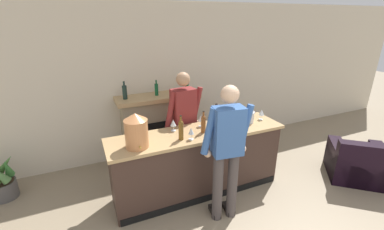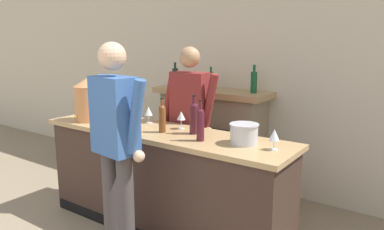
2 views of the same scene
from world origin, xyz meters
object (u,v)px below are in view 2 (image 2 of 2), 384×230
object	(u,v)px
copper_dispenser	(88,99)
ice_bucket_steel	(244,134)
wine_glass_mid_counter	(113,106)
fireplace_stone	(212,137)
wine_bottle_chardonnay_pale	(194,117)
wine_glass_near_bucket	(148,112)
wine_glass_front_left	(132,119)
person_bartender	(190,123)
wine_bottle_port_short	(200,123)
person_customer	(116,146)
wine_glass_back_row	(181,116)
wine_bottle_merlot_tall	(127,113)
wine_bottle_cabernet_heavy	(162,117)
wine_glass_by_dispenser	(274,135)
potted_plant_corner	(73,138)

from	to	relation	value
copper_dispenser	ice_bucket_steel	world-z (taller)	copper_dispenser
wine_glass_mid_counter	ice_bucket_steel	bearing A→B (deg)	-5.71
fireplace_stone	wine_bottle_chardonnay_pale	bearing A→B (deg)	-65.27
wine_glass_near_bucket	ice_bucket_steel	bearing A→B (deg)	-6.81
wine_bottle_chardonnay_pale	wine_glass_near_bucket	bearing A→B (deg)	170.99
wine_glass_mid_counter	wine_glass_front_left	xyz separation A→B (m)	(0.66, -0.39, 0.00)
wine_glass_mid_counter	wine_glass_front_left	world-z (taller)	wine_glass_front_left
person_bartender	copper_dispenser	world-z (taller)	person_bartender
wine_bottle_port_short	person_bartender	bearing A→B (deg)	132.16
wine_glass_near_bucket	wine_glass_front_left	bearing A→B (deg)	-71.82
person_customer	wine_bottle_chardonnay_pale	distance (m)	0.76
copper_dispenser	fireplace_stone	bearing A→B (deg)	63.38
wine_glass_mid_counter	wine_bottle_port_short	bearing A→B (deg)	-12.31
ice_bucket_steel	wine_glass_back_row	bearing A→B (deg)	170.67
person_customer	wine_bottle_merlot_tall	distance (m)	0.65
wine_glass_front_left	wine_glass_mid_counter	bearing A→B (deg)	149.51
wine_bottle_merlot_tall	wine_glass_back_row	xyz separation A→B (m)	(0.42, 0.28, -0.03)
ice_bucket_steel	wine_bottle_merlot_tall	size ratio (longest dim) A/B	0.70
wine_bottle_cabernet_heavy	wine_glass_back_row	world-z (taller)	wine_bottle_cabernet_heavy
wine_bottle_cabernet_heavy	wine_glass_by_dispenser	world-z (taller)	wine_bottle_cabernet_heavy
wine_bottle_cabernet_heavy	wine_glass_mid_counter	bearing A→B (deg)	164.40
wine_glass_near_bucket	wine_glass_by_dispenser	xyz separation A→B (m)	(1.40, -0.15, -0.00)
copper_dispenser	wine_glass_near_bucket	xyz separation A→B (m)	(0.57, 0.28, -0.11)
wine_glass_front_left	person_customer	bearing A→B (deg)	-59.17
wine_glass_back_row	wine_bottle_merlot_tall	bearing A→B (deg)	-146.30
person_bartender	wine_glass_front_left	size ratio (longest dim) A/B	10.41
wine_bottle_port_short	wine_glass_front_left	distance (m)	0.69
wine_bottle_port_short	wine_glass_back_row	world-z (taller)	wine_bottle_port_short
wine_bottle_merlot_tall	person_customer	bearing A→B (deg)	-52.54
person_customer	ice_bucket_steel	world-z (taller)	person_customer
ice_bucket_steel	wine_glass_back_row	size ratio (longest dim) A/B	1.40
person_customer	wine_bottle_cabernet_heavy	distance (m)	0.60
wine_bottle_chardonnay_pale	wine_glass_back_row	distance (m)	0.22
potted_plant_corner	wine_bottle_merlot_tall	distance (m)	2.73
person_customer	wine_bottle_merlot_tall	size ratio (longest dim) A/B	5.29
wine_glass_by_dispenser	person_bartender	bearing A→B (deg)	157.46
person_customer	wine_glass_near_bucket	xyz separation A→B (m)	(-0.39, 0.81, 0.10)
wine_glass_near_bucket	wine_glass_mid_counter	world-z (taller)	wine_glass_near_bucket
person_bartender	wine_glass_front_left	world-z (taller)	person_bartender
potted_plant_corner	ice_bucket_steel	size ratio (longest dim) A/B	2.80
potted_plant_corner	wine_glass_near_bucket	bearing A→B (deg)	-19.29
person_bartender	wine_glass_mid_counter	size ratio (longest dim) A/B	11.11
wine_bottle_merlot_tall	wine_glass_mid_counter	size ratio (longest dim) A/B	2.17
wine_glass_back_row	wine_glass_by_dispenser	size ratio (longest dim) A/B	1.04
wine_glass_back_row	wine_bottle_chardonnay_pale	bearing A→B (deg)	-21.77
wine_bottle_merlot_tall	wine_glass_front_left	world-z (taller)	wine_bottle_merlot_tall
potted_plant_corner	wine_glass_near_bucket	world-z (taller)	wine_glass_near_bucket
person_bartender	ice_bucket_steel	xyz separation A→B (m)	(0.86, -0.45, 0.10)
wine_glass_back_row	wine_glass_by_dispenser	xyz separation A→B (m)	(0.98, -0.13, -0.01)
wine_glass_mid_counter	person_bartender	bearing A→B (deg)	18.70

